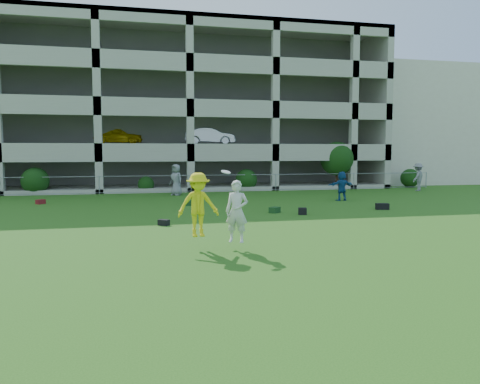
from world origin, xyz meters
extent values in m
plane|color=#235114|center=(0.00, 0.00, 0.00)|extent=(100.00, 100.00, 0.00)
cube|color=beige|center=(23.00, 28.00, 5.00)|extent=(16.00, 14.00, 10.00)
imported|color=gray|center=(-1.18, 17.09, 0.99)|extent=(1.11, 1.14, 1.97)
imported|color=#1E4C89|center=(7.70, 11.86, 0.83)|extent=(1.58, 0.64, 1.66)
imported|color=slate|center=(15.71, 16.62, 0.98)|extent=(1.46, 1.32, 1.96)
cube|color=black|center=(-2.70, 5.09, 0.11)|extent=(0.47, 0.45, 0.22)
cube|color=#123216|center=(2.45, 7.64, 0.13)|extent=(0.60, 0.60, 0.26)
cube|color=black|center=(3.48, 6.78, 0.15)|extent=(0.43, 0.43, 0.30)
cube|color=black|center=(7.84, 7.61, 0.15)|extent=(0.64, 0.40, 0.30)
cube|color=#550E1A|center=(-8.64, 13.74, 0.12)|extent=(0.50, 0.52, 0.24)
cube|color=#143719|center=(-0.96, 11.29, 0.12)|extent=(0.51, 0.32, 0.25)
imported|color=yellow|center=(-2.00, 0.47, 1.29)|extent=(1.24, 0.79, 1.82)
imported|color=silver|center=(-0.94, 0.19, 1.11)|extent=(0.77, 0.67, 1.77)
cylinder|color=white|center=(-1.22, 0.35, 2.22)|extent=(0.28, 0.27, 0.14)
cube|color=#9E998C|center=(0.00, 32.75, 6.00)|extent=(30.00, 0.50, 12.00)
cube|color=#9E998C|center=(14.75, 26.00, 6.00)|extent=(0.50, 14.00, 12.00)
cube|color=#9E998C|center=(0.00, 26.00, 11.85)|extent=(30.00, 14.00, 0.30)
cube|color=#9E998C|center=(0.00, 26.00, 0.15)|extent=(30.00, 14.00, 0.30)
cube|color=#9E998C|center=(0.00, 26.00, 3.15)|extent=(30.00, 14.00, 0.30)
cube|color=#9E998C|center=(0.00, 26.00, 6.15)|extent=(30.00, 14.00, 0.30)
cube|color=#9E998C|center=(0.00, 26.00, 9.15)|extent=(30.00, 14.00, 0.30)
cube|color=#9E998C|center=(0.00, 19.15, 2.55)|extent=(30.00, 0.30, 0.90)
cube|color=#9E998C|center=(0.00, 19.15, 5.55)|extent=(30.00, 0.30, 0.90)
cube|color=#9E998C|center=(0.00, 19.15, 8.55)|extent=(30.00, 0.30, 0.90)
cube|color=#9E998C|center=(0.00, 19.15, 11.55)|extent=(30.00, 0.30, 0.90)
cube|color=#9E998C|center=(-6.00, 19.25, 6.00)|extent=(0.50, 0.50, 12.00)
cube|color=#9E998C|center=(0.00, 19.25, 6.00)|extent=(0.50, 0.50, 12.00)
cube|color=#9E998C|center=(6.00, 19.25, 6.00)|extent=(0.50, 0.50, 12.00)
cube|color=#9E998C|center=(12.00, 19.25, 6.00)|extent=(0.50, 0.50, 12.00)
cube|color=#605E59|center=(0.00, 28.00, 6.00)|extent=(29.00, 9.00, 11.60)
imported|color=yellow|center=(-4.96, 24.00, 3.96)|extent=(4.04, 2.05, 1.32)
imported|color=silver|center=(2.09, 24.00, 3.96)|extent=(4.08, 1.64, 1.32)
cylinder|color=gray|center=(-6.00, 19.00, 0.60)|extent=(0.06, 0.06, 1.20)
cylinder|color=gray|center=(0.00, 19.00, 0.60)|extent=(0.06, 0.06, 1.20)
cylinder|color=gray|center=(6.00, 19.00, 0.60)|extent=(0.06, 0.06, 1.20)
cylinder|color=gray|center=(12.00, 19.00, 0.60)|extent=(0.06, 0.06, 1.20)
cylinder|color=gray|center=(18.00, 19.00, 0.60)|extent=(0.06, 0.06, 1.20)
cylinder|color=gray|center=(0.00, 19.00, 1.15)|extent=(36.00, 0.04, 0.04)
cylinder|color=gray|center=(0.00, 19.00, 0.08)|extent=(36.00, 0.04, 0.04)
sphere|color=#163D11|center=(-10.00, 19.60, 0.88)|extent=(1.76, 1.76, 1.76)
sphere|color=#163D11|center=(-3.00, 19.60, 0.55)|extent=(1.10, 1.10, 1.10)
sphere|color=#163D11|center=(4.00, 19.60, 0.77)|extent=(1.54, 1.54, 1.54)
cylinder|color=#382314|center=(11.00, 19.80, 0.98)|extent=(0.16, 0.16, 1.96)
sphere|color=#163D11|center=(11.00, 19.80, 2.24)|extent=(2.52, 2.52, 2.52)
sphere|color=#163D11|center=(17.00, 19.60, 0.72)|extent=(1.43, 1.43, 1.43)
camera|label=1|loc=(-3.75, -12.61, 2.81)|focal=35.00mm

